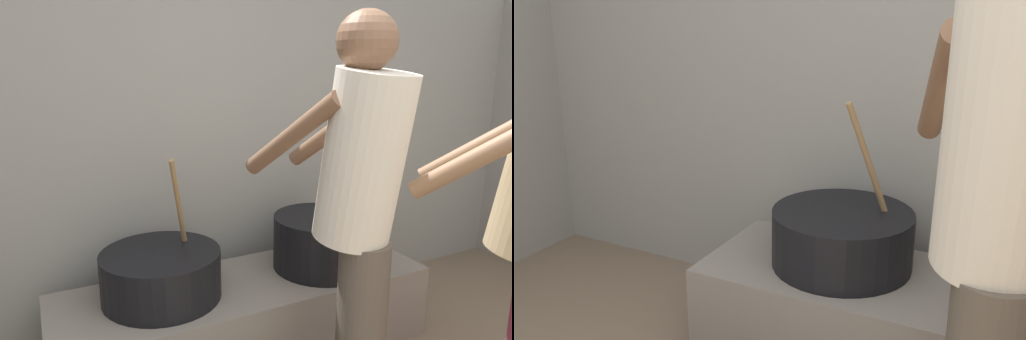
{
  "view_description": "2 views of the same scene",
  "coord_description": "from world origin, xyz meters",
  "views": [
    {
      "loc": [
        -0.91,
        -0.2,
        1.45
      ],
      "look_at": [
        -0.17,
        1.28,
        1.09
      ],
      "focal_mm": 32.19,
      "sensor_mm": 36.0,
      "label": 1
    },
    {
      "loc": [
        0.27,
        -0.19,
        1.42
      ],
      "look_at": [
        -0.36,
        1.06,
        0.99
      ],
      "focal_mm": 39.77,
      "sensor_mm": 36.0,
      "label": 2
    }
  ],
  "objects": [
    {
      "name": "cook_in_cream_shirt",
      "position": [
        0.2,
        1.13,
        0.95
      ],
      "size": [
        0.5,
        0.74,
        1.66
      ],
      "color": "#4C4238",
      "rests_on": "ground_plane"
    },
    {
      "name": "cooking_pot_secondary",
      "position": [
        -0.42,
        1.79,
        0.51
      ],
      "size": [
        0.56,
        0.56,
        0.68
      ],
      "color": "black",
      "rests_on": "hearth_ledge"
    },
    {
      "name": "hearth_ledge",
      "position": [
        0.01,
        1.76,
        0.2
      ],
      "size": [
        1.91,
        0.6,
        0.39
      ],
      "primitive_type": "cube",
      "color": "slate",
      "rests_on": "ground_plane"
    },
    {
      "name": "block_enclosure_rear",
      "position": [
        0.0,
        2.28,
        1.0
      ],
      "size": [
        5.03,
        0.2,
        2.0
      ],
      "primitive_type": "cube",
      "color": "gray",
      "rests_on": "ground_plane"
    }
  ]
}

